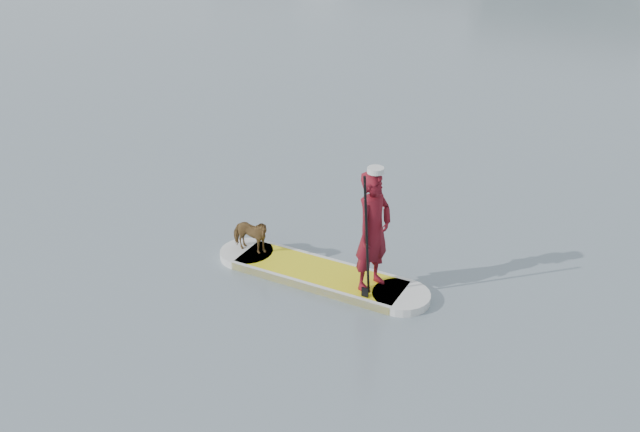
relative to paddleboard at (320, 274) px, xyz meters
The scene contains 6 objects.
ground 1.94m from the paddleboard, 126.80° to the left, with size 140.00×140.00×0.00m, color slate.
paddleboard is the anchor object (origin of this frame).
paddler 1.21m from the paddleboard, ahead, with size 0.62×0.40×1.69m, color maroon.
white_cap 1.96m from the paddleboard, ahead, with size 0.22×0.22×0.07m, color silver.
dog 1.22m from the paddleboard, behind, with size 0.30×0.66×0.56m, color brown.
paddle 1.16m from the paddleboard, 15.44° to the right, with size 0.10×0.30×2.00m.
Camera 1 is at (5.81, -8.90, 5.45)m, focal length 40.00 mm.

